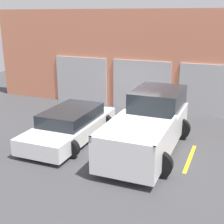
# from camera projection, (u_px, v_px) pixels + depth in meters

# --- Properties ---
(ground_plane) EXTENTS (28.00, 28.00, 0.00)m
(ground_plane) POSITION_uv_depth(u_px,v_px,m) (124.00, 129.00, 12.85)
(ground_plane) COLOR #3D3D3F
(shophouse_building) EXTENTS (16.96, 0.68, 4.77)m
(shophouse_building) POSITION_uv_depth(u_px,v_px,m) (148.00, 61.00, 15.05)
(shophouse_building) COLOR #D17A5B
(shophouse_building) RESTS_ON ground
(pickup_truck) EXTENTS (2.44, 5.09, 1.89)m
(pickup_truck) POSITION_uv_depth(u_px,v_px,m) (150.00, 125.00, 10.75)
(pickup_truck) COLOR white
(pickup_truck) RESTS_ON ground
(sedan_white) EXTENTS (2.20, 4.57, 1.16)m
(sedan_white) POSITION_uv_depth(u_px,v_px,m) (71.00, 125.00, 11.67)
(sedan_white) COLOR white
(sedan_white) RESTS_ON ground
(parking_stripe_far_left) EXTENTS (0.12, 2.20, 0.01)m
(parking_stripe_far_left) POSITION_uv_depth(u_px,v_px,m) (38.00, 133.00, 12.35)
(parking_stripe_far_left) COLOR gold
(parking_stripe_far_left) RESTS_ON ground
(parking_stripe_left) EXTENTS (0.12, 2.20, 0.01)m
(parking_stripe_left) POSITION_uv_depth(u_px,v_px,m) (107.00, 145.00, 11.28)
(parking_stripe_left) COLOR gold
(parking_stripe_left) RESTS_ON ground
(parking_stripe_centre) EXTENTS (0.12, 2.20, 0.01)m
(parking_stripe_centre) POSITION_uv_depth(u_px,v_px,m) (190.00, 158.00, 10.21)
(parking_stripe_centre) COLOR gold
(parking_stripe_centre) RESTS_ON ground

